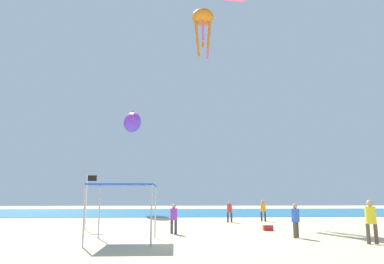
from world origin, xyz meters
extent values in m
cube|color=#D1BA8C|center=(0.00, 0.00, -0.05)|extent=(110.00, 110.00, 0.10)
cube|color=#1E6B93|center=(0.00, 28.39, 0.01)|extent=(110.00, 20.93, 0.03)
cylinder|color=#B2B2B7|center=(-5.35, -1.44, 1.25)|extent=(0.07, 0.07, 2.50)
cylinder|color=#B2B2B7|center=(-2.60, -1.44, 1.25)|extent=(0.07, 0.07, 2.50)
cylinder|color=#B2B2B7|center=(-5.35, 1.59, 1.25)|extent=(0.07, 0.07, 2.50)
cylinder|color=#B2B2B7|center=(-2.60, 1.59, 1.25)|extent=(0.07, 0.07, 2.50)
cube|color=blue|center=(-3.98, 0.08, 2.53)|extent=(2.82, 3.10, 0.06)
cylinder|color=brown|center=(4.46, 1.45, 0.38)|extent=(0.15, 0.15, 0.76)
cylinder|color=brown|center=(4.26, 1.24, 0.38)|extent=(0.15, 0.15, 0.76)
cylinder|color=blue|center=(4.36, 1.34, 1.09)|extent=(0.39, 0.39, 0.66)
sphere|color=tan|center=(4.36, 1.34, 1.54)|extent=(0.25, 0.25, 0.25)
cylinder|color=#33384C|center=(-1.58, 3.41, 0.36)|extent=(0.14, 0.14, 0.73)
cylinder|color=#33384C|center=(-1.79, 3.60, 0.36)|extent=(0.14, 0.14, 0.73)
cylinder|color=purple|center=(-1.69, 3.50, 1.04)|extent=(0.38, 0.38, 0.63)
sphere|color=tan|center=(-1.69, 3.50, 1.48)|extent=(0.24, 0.24, 0.24)
cylinder|color=brown|center=(6.73, -1.04, 0.42)|extent=(0.17, 0.17, 0.85)
cylinder|color=brown|center=(7.06, -1.06, 0.42)|extent=(0.17, 0.17, 0.85)
cylinder|color=yellow|center=(6.90, -1.05, 1.22)|extent=(0.44, 0.44, 0.74)
sphere|color=tan|center=(6.90, -1.05, 1.73)|extent=(0.28, 0.28, 0.28)
cylinder|color=#33384C|center=(2.75, 11.75, 0.37)|extent=(0.14, 0.14, 0.73)
cylinder|color=#33384C|center=(2.47, 11.71, 0.37)|extent=(0.14, 0.14, 0.73)
cylinder|color=red|center=(2.61, 11.73, 1.05)|extent=(0.38, 0.38, 0.64)
sphere|color=tan|center=(2.61, 11.73, 1.49)|extent=(0.24, 0.24, 0.24)
cylinder|color=#33384C|center=(5.35, 12.77, 0.38)|extent=(0.15, 0.15, 0.77)
cylinder|color=#33384C|center=(5.61, 12.61, 0.38)|extent=(0.15, 0.15, 0.77)
cylinder|color=orange|center=(5.48, 12.69, 1.10)|extent=(0.40, 0.40, 0.67)
sphere|color=tan|center=(5.48, 12.69, 1.56)|extent=(0.25, 0.25, 0.25)
cylinder|color=silver|center=(-7.08, 6.07, 1.64)|extent=(0.06, 0.06, 3.29)
cube|color=black|center=(-6.77, 6.07, 3.11)|extent=(0.55, 0.02, 0.35)
cube|color=red|center=(3.90, 5.06, 0.16)|extent=(0.56, 0.36, 0.32)
cube|color=white|center=(3.90, 5.06, 0.34)|extent=(0.57, 0.37, 0.03)
ellipsoid|color=purple|center=(-6.93, 26.79, 10.79)|extent=(3.29, 7.32, 2.17)
cone|color=black|center=(-6.93, 26.79, 11.89)|extent=(1.22, 1.19, 0.79)
ellipsoid|color=orange|center=(1.10, 18.02, 20.28)|extent=(2.40, 2.40, 1.62)
cylinder|color=orange|center=(1.15, 18.70, 18.53)|extent=(0.27, 0.50, 2.51)
cylinder|color=pink|center=(0.54, 18.40, 18.16)|extent=(0.52, 0.43, 3.26)
cylinder|color=orange|center=(0.49, 17.72, 17.78)|extent=(0.61, 0.42, 4.00)
cylinder|color=pink|center=(1.05, 17.33, 18.53)|extent=(0.27, 0.50, 2.51)
cylinder|color=orange|center=(1.67, 17.63, 18.16)|extent=(0.52, 0.43, 3.26)
cylinder|color=pink|center=(1.72, 18.32, 17.78)|extent=(0.61, 0.42, 4.00)
camera|label=1|loc=(-1.62, -16.82, 2.09)|focal=33.89mm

